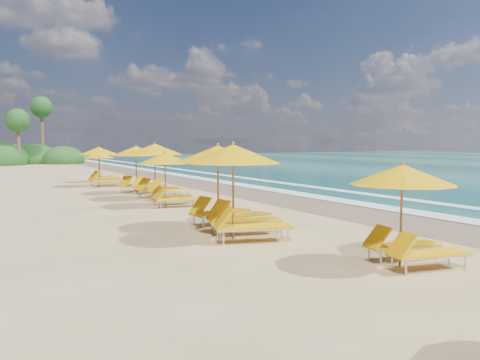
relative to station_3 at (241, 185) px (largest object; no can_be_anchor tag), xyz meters
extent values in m
plane|color=tan|center=(2.56, 4.57, -1.49)|extent=(160.00, 160.00, 0.00)
cube|color=#816B4D|center=(6.56, 4.57, -1.48)|extent=(4.00, 160.00, 0.01)
cube|color=white|center=(8.06, 4.57, -1.46)|extent=(1.20, 160.00, 0.01)
cube|color=white|center=(11.06, 4.57, -1.47)|extent=(0.80, 160.00, 0.01)
cylinder|color=olive|center=(1.52, -4.22, -0.41)|extent=(0.05, 0.05, 2.15)
cone|color=#DCA104|center=(1.52, -4.22, 0.48)|extent=(2.61, 2.61, 0.43)
sphere|color=olive|center=(1.52, -4.22, 0.72)|extent=(0.08, 0.08, 0.08)
cylinder|color=olive|center=(-0.19, 0.06, -0.22)|extent=(0.06, 0.06, 2.54)
cone|color=#DCA104|center=(-0.19, 0.06, 0.84)|extent=(3.29, 3.29, 0.51)
sphere|color=olive|center=(-0.19, 0.06, 1.12)|extent=(0.09, 0.09, 0.09)
cylinder|color=olive|center=(0.20, 1.75, -0.24)|extent=(0.06, 0.06, 2.50)
cone|color=#DCA104|center=(0.20, 1.75, 0.80)|extent=(2.89, 2.89, 0.50)
sphere|color=olive|center=(0.20, 1.75, 1.08)|extent=(0.09, 0.09, 0.09)
cylinder|color=olive|center=(0.57, 7.28, -0.41)|extent=(0.05, 0.05, 2.16)
cone|color=#DCA104|center=(0.57, 7.28, 0.49)|extent=(2.51, 2.51, 0.43)
sphere|color=olive|center=(0.57, 7.28, 0.73)|extent=(0.08, 0.08, 0.08)
cylinder|color=olive|center=(1.09, 9.98, -0.23)|extent=(0.06, 0.06, 2.52)
cone|color=#DCA104|center=(1.09, 9.98, 0.82)|extent=(3.16, 3.16, 0.51)
sphere|color=olive|center=(1.09, 9.98, 1.10)|extent=(0.09, 0.09, 0.09)
cylinder|color=olive|center=(1.07, 12.76, -0.30)|extent=(0.06, 0.06, 2.39)
cone|color=#DCA104|center=(1.07, 12.76, 0.70)|extent=(3.31, 3.31, 0.48)
sphere|color=olive|center=(1.07, 12.76, 0.96)|extent=(0.09, 0.09, 0.09)
cylinder|color=olive|center=(0.30, 17.53, -0.34)|extent=(0.06, 0.06, 2.30)
cone|color=#DCA104|center=(0.30, 17.53, 0.62)|extent=(2.46, 2.46, 0.46)
sphere|color=olive|center=(0.30, 17.53, 0.88)|extent=(0.08, 0.08, 0.08)
cylinder|color=olive|center=(1.08, 20.66, -0.52)|extent=(0.05, 0.05, 1.94)
cone|color=#DCA104|center=(1.08, 20.66, 0.29)|extent=(2.11, 2.11, 0.39)
sphere|color=olive|center=(1.08, 20.66, 0.51)|extent=(0.07, 0.07, 0.07)
ellipsoid|color=#163D14|center=(0.56, 51.57, -0.94)|extent=(5.60, 5.60, 3.64)
ellipsoid|color=#163D14|center=(3.56, 49.57, -1.00)|extent=(5.00, 5.00, 3.25)
cylinder|color=brown|center=(-1.44, 47.57, 1.01)|extent=(0.36, 0.36, 5.00)
sphere|color=#163D14|center=(-1.44, 47.57, 3.51)|extent=(2.60, 2.60, 2.60)
cylinder|color=brown|center=(1.56, 51.57, 1.91)|extent=(0.36, 0.36, 6.80)
sphere|color=#163D14|center=(1.56, 51.57, 5.31)|extent=(2.60, 2.60, 2.60)
camera|label=1|loc=(-6.43, -11.37, 1.17)|focal=36.22mm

